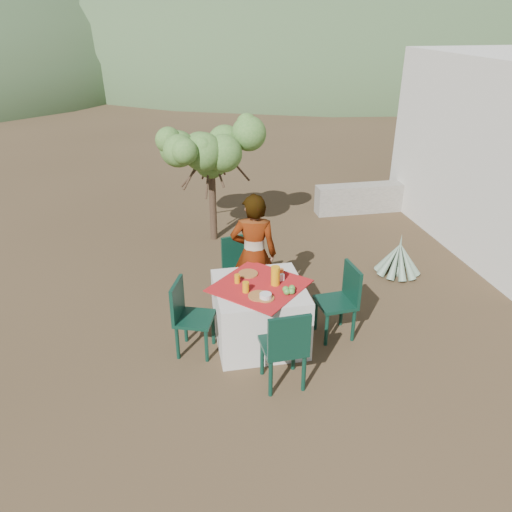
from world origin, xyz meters
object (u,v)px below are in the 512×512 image
Objects in this scene: chair_near at (285,346)px; juice_pitcher at (275,276)px; person at (254,254)px; shrub_tree at (214,156)px; agave at (398,259)px; chair_far at (240,267)px; chair_left at (188,314)px; table at (259,313)px; chair_right at (342,298)px.

juice_pitcher reaches higher than chair_near.
shrub_tree is at bearing -72.59° from person.
agave is at bearing -36.51° from shrub_tree.
chair_left is (-0.76, -1.03, -0.01)m from chair_far.
chair_near is 1.06× the size of chair_left.
juice_pitcher is (0.12, -0.72, 0.07)m from person.
chair_near is at bearing -86.52° from shrub_tree.
agave is 2.63m from juice_pitcher.
juice_pitcher is at bearing -88.14° from chair_far.
chair_left is at bearing -44.06° from chair_near.
chair_far reaches higher than chair_left.
shrub_tree is (0.69, 3.19, 0.96)m from chair_left.
chair_left is (-0.84, -0.05, 0.12)m from table.
chair_left is at bearing -157.60° from agave.
chair_near is (0.10, -0.87, 0.15)m from table.
table is at bearing -97.63° from chair_right.
chair_left is 1.09m from juice_pitcher.
person is at bearing -133.54° from chair_right.
agave is (2.28, 2.15, -0.28)m from chair_near.
chair_left reaches higher than agave.
person reaches higher than agave.
chair_right is 0.89m from juice_pitcher.
chair_right reaches higher than chair_far.
shrub_tree is at bearing 95.89° from juice_pitcher.
table is at bearing -151.71° from agave.
juice_pitcher is (-0.81, 0.04, 0.36)m from chair_right.
person is 2.24× the size of agave.
juice_pitcher reaches higher than chair_far.
chair_right is at bearing -70.38° from shrub_tree.
juice_pitcher is (0.08, 0.85, 0.35)m from chair_near.
chair_right reaches higher than chair_left.
chair_near is 0.59× the size of person.
table is 1.44× the size of chair_left.
person is (0.14, -0.28, 0.30)m from chair_far.
chair_right is (1.07, -1.04, 0.01)m from chair_far.
person is 0.73m from juice_pitcher.
juice_pitcher is (1.02, 0.03, 0.38)m from chair_left.
table is 0.71× the size of shrub_tree.
shrub_tree is at bearing -89.25° from chair_near.
juice_pitcher is at bearing -97.08° from chair_right.
chair_left is 3.96× the size of juice_pitcher.
person is (-0.93, 0.76, 0.30)m from chair_right.
shrub_tree reaches higher than chair_near.
shrub_tree is at bearing -164.93° from chair_right.
table is 0.53m from juice_pitcher.
juice_pitcher is at bearing -69.17° from chair_left.
chair_near is at bearing -95.51° from juice_pitcher.
table is at bearing -87.35° from shrub_tree.
chair_far is 0.96× the size of chair_near.
table is at bearing -67.62° from chair_left.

